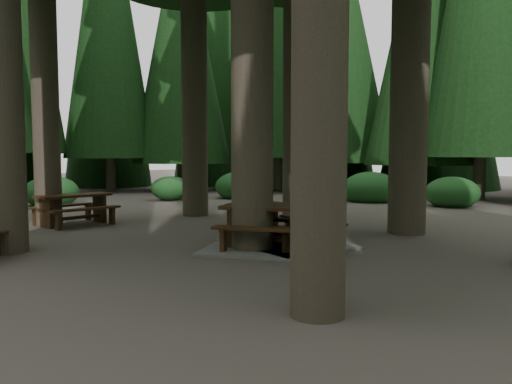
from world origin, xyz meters
The scene contains 5 objects.
ground centered at (0.00, 0.00, 0.00)m, with size 80.00×80.00×0.00m, color #595148.
picnic_table_a centered at (1.09, 0.49, 0.32)m, with size 3.28×3.05×0.89m.
picnic_table_b centered at (-5.23, -0.09, 0.55)m, with size 1.67×2.03×0.84m.
picnic_table_c centered at (1.08, 1.06, 0.30)m, with size 2.96×2.66×0.84m.
shrub_ring centered at (0.70, 0.75, 0.40)m, with size 23.86×24.64×1.49m.
Camera 1 is at (7.08, -7.52, 1.93)m, focal length 35.00 mm.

